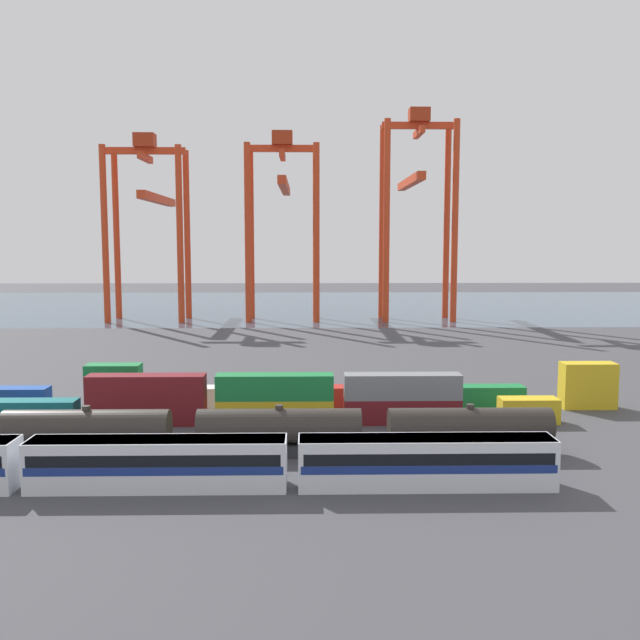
{
  "coord_description": "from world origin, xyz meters",
  "views": [
    {
      "loc": [
        11.41,
        -72.96,
        18.72
      ],
      "look_at": [
        13.51,
        37.4,
        6.43
      ],
      "focal_mm": 39.14,
      "sensor_mm": 36.0,
      "label": 1
    }
  ],
  "objects_px": {
    "gantry_crane_west": "(149,210)",
    "gantry_crane_central": "(283,206)",
    "shipping_container_15": "(352,398)",
    "shipping_container_2": "(18,413)",
    "shipping_container_7": "(402,411)",
    "passenger_train": "(158,461)",
    "freight_tank_row": "(279,431)",
    "gantry_crane_east": "(416,197)"
  },
  "relations": [
    {
      "from": "passenger_train",
      "to": "shipping_container_2",
      "type": "xyz_separation_m",
      "value": [
        -18.4,
        19.08,
        -0.84
      ]
    },
    {
      "from": "freight_tank_row",
      "to": "shipping_container_7",
      "type": "height_order",
      "value": "freight_tank_row"
    },
    {
      "from": "shipping_container_2",
      "to": "gantry_crane_west",
      "type": "distance_m",
      "value": 103.93
    },
    {
      "from": "shipping_container_15",
      "to": "freight_tank_row",
      "type": "bearing_deg",
      "value": -113.97
    },
    {
      "from": "passenger_train",
      "to": "shipping_container_7",
      "type": "distance_m",
      "value": 28.6
    },
    {
      "from": "shipping_container_7",
      "to": "shipping_container_2",
      "type": "bearing_deg",
      "value": 180.0
    },
    {
      "from": "shipping_container_7",
      "to": "gantry_crane_east",
      "type": "xyz_separation_m",
      "value": [
        16.74,
        100.04,
        28.51
      ]
    },
    {
      "from": "passenger_train",
      "to": "shipping_container_7",
      "type": "bearing_deg",
      "value": 41.88
    },
    {
      "from": "gantry_crane_west",
      "to": "gantry_crane_central",
      "type": "xyz_separation_m",
      "value": [
        32.36,
        0.55,
        1.07
      ]
    },
    {
      "from": "gantry_crane_west",
      "to": "shipping_container_15",
      "type": "bearing_deg",
      "value": -65.35
    },
    {
      "from": "freight_tank_row",
      "to": "shipping_container_2",
      "type": "distance_m",
      "value": 29.37
    },
    {
      "from": "gantry_crane_east",
      "to": "shipping_container_2",
      "type": "bearing_deg",
      "value": -119.42
    },
    {
      "from": "passenger_train",
      "to": "freight_tank_row",
      "type": "bearing_deg",
      "value": 43.11
    },
    {
      "from": "passenger_train",
      "to": "gantry_crane_west",
      "type": "distance_m",
      "value": 124.91
    },
    {
      "from": "shipping_container_7",
      "to": "gantry_crane_west",
      "type": "bearing_deg",
      "value": 115.53
    },
    {
      "from": "shipping_container_2",
      "to": "shipping_container_15",
      "type": "bearing_deg",
      "value": 10.26
    },
    {
      "from": "freight_tank_row",
      "to": "shipping_container_2",
      "type": "xyz_separation_m",
      "value": [
        -27.33,
        10.73,
        -0.85
      ]
    },
    {
      "from": "shipping_container_2",
      "to": "shipping_container_7",
      "type": "bearing_deg",
      "value": 0.0
    },
    {
      "from": "gantry_crane_west",
      "to": "shipping_container_7",
      "type": "bearing_deg",
      "value": -64.47
    },
    {
      "from": "gantry_crane_central",
      "to": "shipping_container_15",
      "type": "bearing_deg",
      "value": -83.47
    },
    {
      "from": "shipping_container_2",
      "to": "gantry_crane_east",
      "type": "height_order",
      "value": "gantry_crane_east"
    },
    {
      "from": "passenger_train",
      "to": "freight_tank_row",
      "type": "distance_m",
      "value": 12.22
    },
    {
      "from": "gantry_crane_east",
      "to": "gantry_crane_west",
      "type": "bearing_deg",
      "value": 179.62
    },
    {
      "from": "passenger_train",
      "to": "shipping_container_15",
      "type": "xyz_separation_m",
      "value": [
        16.51,
        25.4,
        -0.84
      ]
    },
    {
      "from": "freight_tank_row",
      "to": "gantry_crane_east",
      "type": "distance_m",
      "value": 117.82
    },
    {
      "from": "shipping_container_2",
      "to": "shipping_container_7",
      "type": "xyz_separation_m",
      "value": [
        39.69,
        0.0,
        0.0
      ]
    },
    {
      "from": "shipping_container_15",
      "to": "gantry_crane_central",
      "type": "distance_m",
      "value": 98.89
    },
    {
      "from": "shipping_container_2",
      "to": "gantry_crane_west",
      "type": "height_order",
      "value": "gantry_crane_west"
    },
    {
      "from": "freight_tank_row",
      "to": "gantry_crane_central",
      "type": "distance_m",
      "value": 114.66
    },
    {
      "from": "freight_tank_row",
      "to": "gantry_crane_west",
      "type": "height_order",
      "value": "gantry_crane_west"
    },
    {
      "from": "freight_tank_row",
      "to": "shipping_container_15",
      "type": "height_order",
      "value": "freight_tank_row"
    },
    {
      "from": "shipping_container_2",
      "to": "shipping_container_7",
      "type": "distance_m",
      "value": 39.69
    },
    {
      "from": "passenger_train",
      "to": "gantry_crane_east",
      "type": "xyz_separation_m",
      "value": [
        38.02,
        119.12,
        27.66
      ]
    },
    {
      "from": "gantry_crane_central",
      "to": "gantry_crane_east",
      "type": "relative_size",
      "value": 0.89
    },
    {
      "from": "freight_tank_row",
      "to": "gantry_crane_east",
      "type": "bearing_deg",
      "value": 75.28
    },
    {
      "from": "gantry_crane_west",
      "to": "gantry_crane_central",
      "type": "distance_m",
      "value": 32.38
    },
    {
      "from": "passenger_train",
      "to": "shipping_container_15",
      "type": "distance_m",
      "value": 30.31
    },
    {
      "from": "shipping_container_15",
      "to": "gantry_crane_west",
      "type": "relative_size",
      "value": 0.27
    },
    {
      "from": "passenger_train",
      "to": "gantry_crane_central",
      "type": "distance_m",
      "value": 122.91
    },
    {
      "from": "shipping_container_7",
      "to": "freight_tank_row",
      "type": "bearing_deg",
      "value": -139.04
    },
    {
      "from": "shipping_container_2",
      "to": "gantry_crane_east",
      "type": "xyz_separation_m",
      "value": [
        56.42,
        100.04,
        28.51
      ]
    },
    {
      "from": "shipping_container_2",
      "to": "gantry_crane_east",
      "type": "distance_m",
      "value": 118.34
    }
  ]
}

